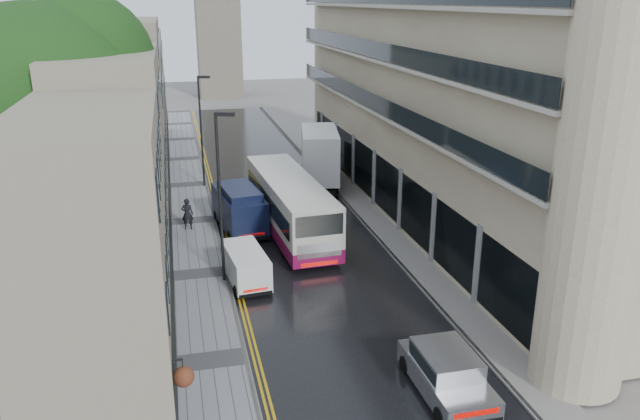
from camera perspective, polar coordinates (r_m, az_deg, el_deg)
name	(u,v)px	position (r m, az deg, el deg)	size (l,w,h in m)	color
road	(284,215)	(40.90, -3.29, -0.44)	(9.00, 85.00, 0.02)	black
left_sidewalk	(194,221)	(40.35, -11.49, -0.99)	(2.70, 85.00, 0.12)	gray
right_sidewalk	(363,208)	(42.10, 3.96, 0.19)	(1.80, 85.00, 0.12)	slate
old_shop_row	(127,124)	(41.33, -17.20, 7.56)	(4.50, 56.00, 12.00)	gray
modern_block	(447,106)	(40.80, 11.49, 9.31)	(8.00, 40.00, 14.00)	#C2B790
tree_near	(46,146)	(31.79, -23.80, 5.39)	(10.56, 10.56, 13.89)	black
tree_far	(86,114)	(44.50, -20.59, 8.26)	(9.24, 9.24, 12.46)	black
cream_bus	(282,227)	(33.85, -3.47, -1.54)	(2.81, 12.37, 3.37)	silver
white_lorry	(304,164)	(44.66, -1.45, 4.22)	(2.53, 8.43, 4.43)	white
silver_hatchback	(442,403)	(21.71, 11.06, -16.96)	(2.00, 4.57, 1.71)	#AAA9AE
white_van	(236,280)	(29.72, -7.66, -6.33)	(1.69, 3.95, 1.79)	white
navy_van	(230,219)	(36.13, -8.23, -0.83)	(2.23, 5.57, 2.84)	black
pedestrian	(187,214)	(38.52, -12.04, -0.35)	(0.71, 0.47, 1.95)	black
lamp_post_near	(220,200)	(30.16, -9.13, 0.90)	(0.94, 0.21, 8.37)	black
lamp_post_far	(201,133)	(46.70, -10.81, 6.97)	(0.91, 0.20, 8.09)	black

